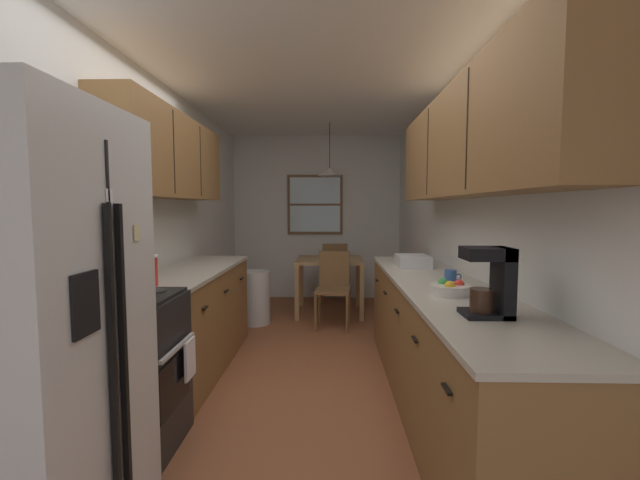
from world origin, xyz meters
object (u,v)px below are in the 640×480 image
at_px(storage_canister, 149,270).
at_px(fruit_bowl, 450,288).
at_px(table_serving_bowl, 338,256).
at_px(dish_rack, 413,261).
at_px(refrigerator, 28,339).
at_px(stove_range, 120,373).
at_px(dining_chair_near, 333,285).
at_px(trash_bin, 256,297).
at_px(microwave_over_range, 92,170).
at_px(coffee_maker, 493,280).
at_px(dining_chair_far, 334,269).
at_px(dining_table, 329,267).
at_px(mug_by_coffeemaker, 451,278).

bearing_deg(storage_canister, fruit_bowl, -6.56).
xyz_separation_m(storage_canister, table_serving_bowl, (1.32, 2.84, -0.23)).
distance_m(storage_canister, dish_rack, 2.19).
relative_size(storage_canister, fruit_bowl, 0.87).
bearing_deg(refrigerator, stove_range, 92.56).
bearing_deg(dining_chair_near, trash_bin, 174.48).
bearing_deg(microwave_over_range, fruit_bowl, 5.56).
height_order(stove_range, microwave_over_range, microwave_over_range).
bearing_deg(storage_canister, table_serving_bowl, 65.14).
relative_size(trash_bin, fruit_bowl, 2.70).
relative_size(dining_chair_near, coffee_maker, 2.68).
xyz_separation_m(dining_chair_near, trash_bin, (-0.96, 0.09, -0.17)).
bearing_deg(dining_chair_near, refrigerator, -110.30).
distance_m(refrigerator, dish_rack, 2.86).
bearing_deg(dining_chair_far, microwave_over_range, -109.91).
bearing_deg(trash_bin, dining_chair_far, 50.11).
xyz_separation_m(dining_chair_far, storage_canister, (-1.28, -3.41, 0.51)).
height_order(fruit_bowl, table_serving_bowl, fruit_bowl).
distance_m(dining_table, dining_chair_far, 0.65).
xyz_separation_m(dining_table, fruit_bowl, (0.74, -3.00, 0.31)).
xyz_separation_m(dining_chair_near, table_serving_bowl, (0.06, 0.70, 0.27)).
relative_size(coffee_maker, table_serving_bowl, 1.96).
bearing_deg(trash_bin, dish_rack, -37.36).
height_order(dining_chair_near, dining_chair_far, same).
height_order(refrigerator, mug_by_coffeemaker, refrigerator).
xyz_separation_m(dining_chair_near, coffee_maker, (0.75, -2.86, 0.57)).
height_order(stove_range, trash_bin, stove_range).
bearing_deg(table_serving_bowl, coffee_maker, -79.09).
distance_m(refrigerator, microwave_over_range, 1.04).
bearing_deg(table_serving_bowl, dining_chair_near, -94.95).
relative_size(dining_chair_far, table_serving_bowl, 5.26).
bearing_deg(storage_canister, stove_range, -89.25).
height_order(microwave_over_range, mug_by_coffeemaker, microwave_over_range).
distance_m(dining_table, table_serving_bowl, 0.20).
xyz_separation_m(dining_chair_far, trash_bin, (-0.98, -1.17, -0.17)).
bearing_deg(microwave_over_range, table_serving_bowl, 66.43).
xyz_separation_m(microwave_over_range, trash_bin, (0.41, 2.66, -1.31)).
bearing_deg(stove_range, dish_rack, 35.49).
distance_m(refrigerator, fruit_bowl, 2.12).
relative_size(microwave_over_range, coffee_maker, 1.76).
bearing_deg(dish_rack, mug_by_coffeemaker, -85.47).
bearing_deg(dining_chair_near, coffee_maker, -75.37).
height_order(dining_chair_far, mug_by_coffeemaker, mug_by_coffeemaker).
bearing_deg(trash_bin, table_serving_bowl, 30.88).
bearing_deg(dining_chair_far, trash_bin, -129.89).
bearing_deg(dining_chair_far, dish_rack, -74.44).
height_order(dining_chair_far, table_serving_bowl, dining_chair_far).
height_order(coffee_maker, table_serving_bowl, coffee_maker).
bearing_deg(dining_table, dish_rack, -67.39).
bearing_deg(refrigerator, storage_canister, 91.90).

